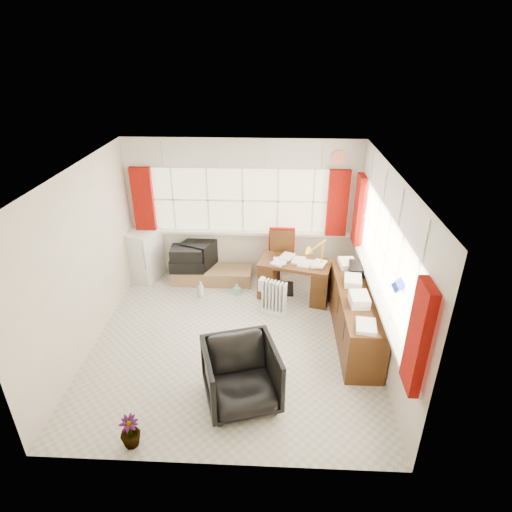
% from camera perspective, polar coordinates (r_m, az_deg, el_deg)
% --- Properties ---
extents(ground, '(4.00, 4.00, 0.00)m').
position_cam_1_polar(ground, '(6.32, -2.97, -11.34)').
color(ground, beige).
rests_on(ground, ground).
extents(room_walls, '(4.00, 4.00, 4.00)m').
position_cam_1_polar(room_walls, '(5.52, -3.33, 0.98)').
color(room_walls, beige).
rests_on(room_walls, ground).
extents(window_back, '(3.70, 0.12, 3.60)m').
position_cam_1_polar(window_back, '(7.51, -1.74, 3.67)').
color(window_back, '#F1E7BF').
rests_on(window_back, room_walls).
extents(window_right, '(0.12, 3.70, 3.60)m').
position_cam_1_polar(window_right, '(5.92, 15.94, -4.29)').
color(window_right, '#F1E7BF').
rests_on(window_right, room_walls).
extents(curtains, '(3.83, 3.83, 1.15)m').
position_cam_1_polar(curtains, '(6.36, 5.86, 4.08)').
color(curtains, '#981208').
rests_on(curtains, room_walls).
extents(overhead_cabinets, '(3.98, 3.98, 0.48)m').
position_cam_1_polar(overhead_cabinets, '(6.15, 6.71, 11.10)').
color(overhead_cabinets, silver).
rests_on(overhead_cabinets, room_walls).
extents(desk, '(1.26, 0.83, 0.71)m').
position_cam_1_polar(desk, '(7.14, 5.16, -2.88)').
color(desk, '#523313').
rests_on(desk, ground).
extents(desk_lamp, '(0.19, 0.17, 0.47)m').
position_cam_1_polar(desk_lamp, '(6.81, 8.85, 1.20)').
color(desk_lamp, yellow).
rests_on(desk_lamp, desk).
extents(task_chair, '(0.46, 0.48, 1.08)m').
position_cam_1_polar(task_chair, '(7.34, 3.39, -0.18)').
color(task_chair, black).
rests_on(task_chair, ground).
extents(office_chair, '(1.05, 1.06, 0.78)m').
position_cam_1_polar(office_chair, '(5.21, -1.99, -15.65)').
color(office_chair, black).
rests_on(office_chair, ground).
extents(radiator, '(0.42, 0.30, 0.59)m').
position_cam_1_polar(radiator, '(6.76, 2.41, -5.99)').
color(radiator, white).
rests_on(radiator, ground).
extents(credenza, '(0.50, 2.00, 0.85)m').
position_cam_1_polar(credenza, '(6.33, 13.04, -7.63)').
color(credenza, '#523313').
rests_on(credenza, ground).
extents(file_tray, '(0.33, 0.40, 0.12)m').
position_cam_1_polar(file_tray, '(6.65, 13.58, -1.64)').
color(file_tray, black).
rests_on(file_tray, credenza).
extents(tv_bench, '(1.40, 0.50, 0.25)m').
position_cam_1_polar(tv_bench, '(7.73, -5.85, -2.52)').
color(tv_bench, '#886244').
rests_on(tv_bench, ground).
extents(crt_tv, '(0.64, 0.62, 0.46)m').
position_cam_1_polar(crt_tv, '(7.74, -7.61, 0.37)').
color(crt_tv, black).
rests_on(crt_tv, tv_bench).
extents(hifi_stack, '(0.62, 0.41, 0.44)m').
position_cam_1_polar(hifi_stack, '(7.61, -9.11, -0.40)').
color(hifi_stack, black).
rests_on(hifi_stack, tv_bench).
extents(mini_fridge, '(0.69, 0.70, 0.92)m').
position_cam_1_polar(mini_fridge, '(7.92, -14.86, 0.15)').
color(mini_fridge, white).
rests_on(mini_fridge, ground).
extents(spray_bottle_a, '(0.16, 0.16, 0.29)m').
position_cam_1_polar(spray_bottle_a, '(7.29, -7.35, -4.43)').
color(spray_bottle_a, silver).
rests_on(spray_bottle_a, ground).
extents(spray_bottle_b, '(0.13, 0.13, 0.21)m').
position_cam_1_polar(spray_bottle_b, '(7.31, -2.54, -4.48)').
color(spray_bottle_b, '#81C1BC').
rests_on(spray_bottle_b, ground).
extents(flower_vase, '(0.25, 0.25, 0.39)m').
position_cam_1_polar(flower_vase, '(5.09, -16.46, -21.52)').
color(flower_vase, black).
rests_on(flower_vase, ground).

